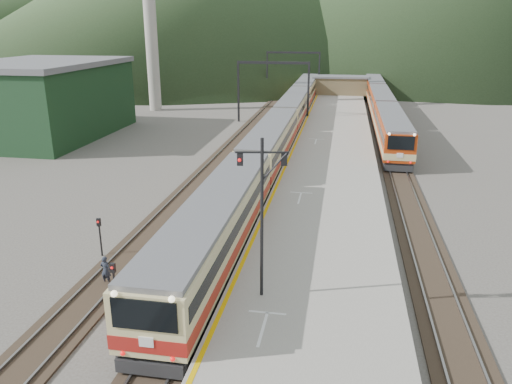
% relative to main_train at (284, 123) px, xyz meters
% --- Properties ---
extents(track_main, '(2.60, 200.00, 0.23)m').
position_rel_main_train_xyz_m(track_main, '(0.00, -4.23, -1.98)').
color(track_main, black).
rests_on(track_main, ground).
extents(track_far, '(2.60, 200.00, 0.23)m').
position_rel_main_train_xyz_m(track_far, '(-5.00, -4.23, -1.98)').
color(track_far, black).
rests_on(track_far, ground).
extents(track_second, '(2.60, 200.00, 0.23)m').
position_rel_main_train_xyz_m(track_second, '(11.50, -4.23, -1.98)').
color(track_second, black).
rests_on(track_second, ground).
extents(platform, '(8.00, 100.00, 1.00)m').
position_rel_main_train_xyz_m(platform, '(5.60, -6.23, -1.55)').
color(platform, gray).
rests_on(platform, ground).
extents(gantry_near, '(9.55, 0.25, 8.00)m').
position_rel_main_train_xyz_m(gantry_near, '(-2.85, 10.77, 3.54)').
color(gantry_near, black).
rests_on(gantry_near, ground).
extents(gantry_far, '(9.55, 0.25, 8.00)m').
position_rel_main_train_xyz_m(gantry_far, '(-2.85, 35.77, 3.54)').
color(gantry_far, black).
rests_on(gantry_far, ground).
extents(warehouse, '(14.50, 20.50, 8.60)m').
position_rel_main_train_xyz_m(warehouse, '(-28.00, -2.23, 2.27)').
color(warehouse, black).
rests_on(warehouse, ground).
extents(smokestack, '(1.80, 1.80, 30.00)m').
position_rel_main_train_xyz_m(smokestack, '(-22.00, 17.77, 12.95)').
color(smokestack, '#9E998E').
rests_on(smokestack, ground).
extents(station_shed, '(9.40, 4.40, 3.10)m').
position_rel_main_train_xyz_m(station_shed, '(5.60, 33.77, 0.52)').
color(station_shed, brown).
rests_on(station_shed, platform).
extents(main_train, '(2.98, 81.58, 3.63)m').
position_rel_main_train_xyz_m(main_train, '(0.00, 0.00, 0.00)').
color(main_train, tan).
rests_on(main_train, track_main).
extents(second_train, '(2.73, 56.15, 3.34)m').
position_rel_main_train_xyz_m(second_train, '(11.50, 16.51, -0.15)').
color(second_train, '#A6320C').
rests_on(second_train, track_second).
extents(signal_mast, '(2.18, 0.51, 7.16)m').
position_rel_main_train_xyz_m(signal_mast, '(3.32, -35.61, 3.31)').
color(signal_mast, black).
rests_on(signal_mast, platform).
extents(short_signal_a, '(0.23, 0.18, 2.27)m').
position_rel_main_train_xyz_m(short_signal_a, '(-3.40, -36.24, -0.58)').
color(short_signal_a, black).
rests_on(short_signal_a, ground).
extents(short_signal_b, '(0.24, 0.19, 2.27)m').
position_rel_main_train_xyz_m(short_signal_b, '(-2.58, -19.98, -0.58)').
color(short_signal_b, black).
rests_on(short_signal_b, ground).
extents(short_signal_c, '(0.25, 0.20, 2.27)m').
position_rel_main_train_xyz_m(short_signal_c, '(-6.61, -31.22, -0.58)').
color(short_signal_c, black).
rests_on(short_signal_c, ground).
extents(worker, '(0.59, 0.41, 1.52)m').
position_rel_main_train_xyz_m(worker, '(-4.87, -34.20, -1.29)').
color(worker, '#222734').
rests_on(worker, ground).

